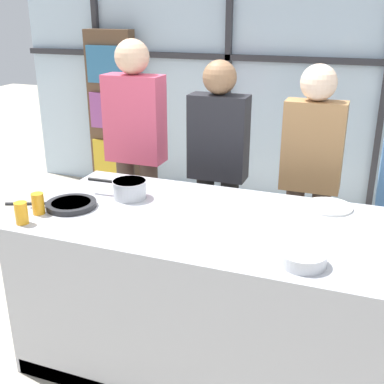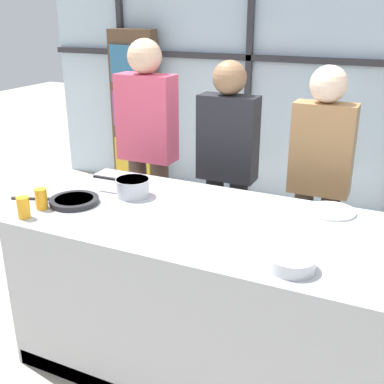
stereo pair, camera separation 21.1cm
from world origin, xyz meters
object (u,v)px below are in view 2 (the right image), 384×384
at_px(spectator_center_right, 320,174).
at_px(spectator_center_left, 227,162).
at_px(juice_glass_near, 23,208).
at_px(frying_pan, 73,200).
at_px(mixing_bowl, 292,262).
at_px(saucepan, 132,187).
at_px(white_plate, 331,211).
at_px(juice_glass_far, 41,199).
at_px(spectator_far_left, 148,142).

bearing_deg(spectator_center_right, spectator_center_left, -0.00).
bearing_deg(juice_glass_near, frying_pan, 69.17).
relative_size(spectator_center_right, mixing_bowl, 8.10).
height_order(spectator_center_right, saucepan, spectator_center_right).
relative_size(spectator_center_left, saucepan, 4.44).
relative_size(frying_pan, saucepan, 1.31).
relative_size(white_plate, juice_glass_near, 2.27).
height_order(spectator_center_left, juice_glass_near, spectator_center_left).
xyz_separation_m(spectator_center_right, frying_pan, (-1.23, -1.05, -0.02)).
height_order(mixing_bowl, juice_glass_far, juice_glass_far).
bearing_deg(juice_glass_far, white_plate, 23.31).
distance_m(spectator_center_left, white_plate, 0.99).
relative_size(spectator_center_left, spectator_center_right, 1.00).
bearing_deg(spectator_far_left, white_plate, 160.24).
xyz_separation_m(spectator_center_left, saucepan, (-0.31, -0.79, 0.03)).
xyz_separation_m(frying_pan, saucepan, (0.26, 0.25, 0.04)).
xyz_separation_m(spectator_center_left, white_plate, (0.83, -0.54, -0.02)).
height_order(spectator_center_right, juice_glass_near, spectator_center_right).
height_order(saucepan, mixing_bowl, saucepan).
bearing_deg(juice_glass_far, spectator_far_left, 89.50).
relative_size(spectator_center_left, frying_pan, 3.40).
distance_m(frying_pan, saucepan, 0.36).
bearing_deg(spectator_center_left, saucepan, 68.67).
height_order(spectator_center_left, juice_glass_far, spectator_center_left).
relative_size(saucepan, juice_glass_near, 3.16).
relative_size(frying_pan, juice_glass_near, 4.13).
bearing_deg(mixing_bowl, juice_glass_far, 177.34).
distance_m(white_plate, juice_glass_near, 1.70).
bearing_deg(frying_pan, juice_glass_far, -127.29).
height_order(spectator_center_left, saucepan, spectator_center_left).
xyz_separation_m(spectator_far_left, spectator_center_right, (1.32, -0.00, -0.07)).
relative_size(spectator_far_left, white_plate, 6.63).
xyz_separation_m(spectator_center_left, mixing_bowl, (0.79, -1.25, 0.00)).
bearing_deg(spectator_center_left, juice_glass_near, 63.13).
xyz_separation_m(spectator_center_right, juice_glass_far, (-1.33, -1.19, 0.02)).
xyz_separation_m(frying_pan, white_plate, (1.40, 0.51, -0.01)).
relative_size(spectator_far_left, frying_pan, 3.65).
distance_m(spectator_far_left, spectator_center_right, 1.32).
bearing_deg(spectator_center_left, mixing_bowl, 122.21).
bearing_deg(frying_pan, white_plate, 19.99).
bearing_deg(spectator_center_right, frying_pan, 40.46).
distance_m(spectator_far_left, mixing_bowl, 1.92).
height_order(spectator_far_left, spectator_center_left, spectator_far_left).
height_order(spectator_center_right, juice_glass_far, spectator_center_right).
height_order(frying_pan, juice_glass_near, juice_glass_near).
xyz_separation_m(spectator_center_right, juice_glass_near, (-1.33, -1.33, 0.02)).
bearing_deg(white_plate, spectator_center_right, 107.78).
distance_m(spectator_center_left, mixing_bowl, 1.48).
bearing_deg(white_plate, spectator_far_left, 160.24).
relative_size(spectator_center_left, juice_glass_near, 14.05).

